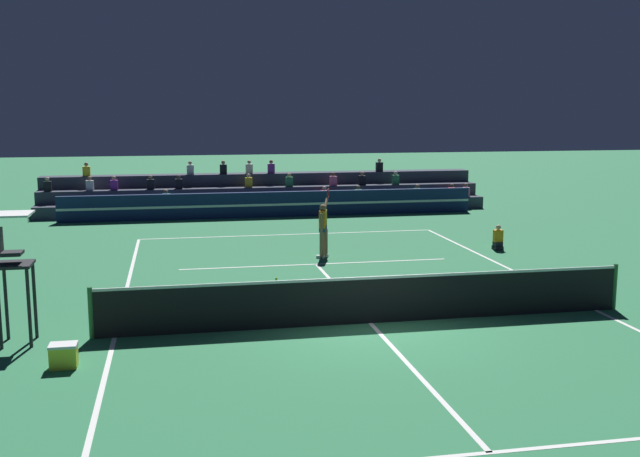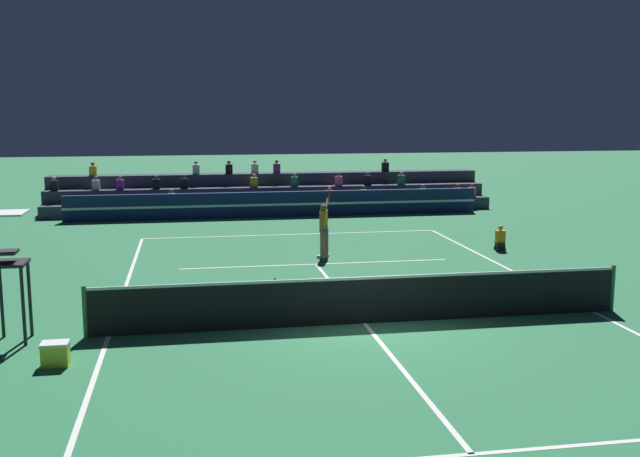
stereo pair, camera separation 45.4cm
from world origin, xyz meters
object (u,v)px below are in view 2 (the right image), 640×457
at_px(umpire_chair, 7,259).
at_px(ball_kid_courtside, 500,241).
at_px(tennis_ball, 275,278).
at_px(tennis_player, 324,227).
at_px(equipment_cooler, 55,354).

height_order(umpire_chair, ball_kid_courtside, umpire_chair).
xyz_separation_m(ball_kid_courtside, tennis_ball, (-7.91, -2.98, -0.30)).
bearing_deg(tennis_ball, umpire_chair, -142.24).
bearing_deg(tennis_ball, tennis_player, 56.13).
xyz_separation_m(tennis_player, tennis_ball, (-1.90, -2.83, -0.94)).
relative_size(umpire_chair, tennis_ball, 39.26).
bearing_deg(equipment_cooler, umpire_chair, 123.87).
xyz_separation_m(umpire_chair, tennis_player, (7.83, 7.42, -0.74)).
bearing_deg(tennis_player, equipment_cooler, -126.36).
bearing_deg(tennis_player, ball_kid_courtside, 1.46).
relative_size(ball_kid_courtside, equipment_cooler, 1.69).
relative_size(ball_kid_courtside, tennis_ball, 12.43).
relative_size(ball_kid_courtside, tennis_player, 0.39).
bearing_deg(tennis_ball, equipment_cooler, -127.44).
bearing_deg(equipment_cooler, ball_kid_courtside, 36.04).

